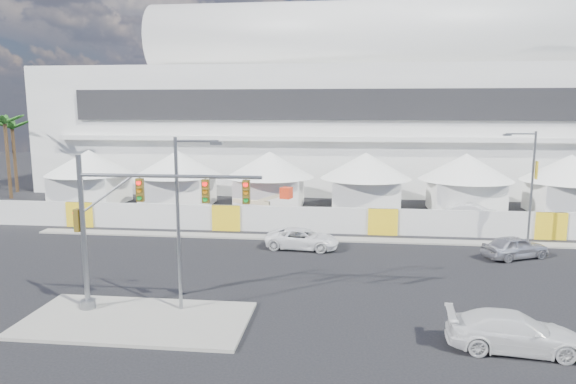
# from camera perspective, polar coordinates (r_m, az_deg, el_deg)

# --- Properties ---
(ground) EXTENTS (160.00, 160.00, 0.00)m
(ground) POSITION_cam_1_polar(r_m,az_deg,el_deg) (25.76, -1.09, -12.17)
(ground) COLOR black
(ground) RESTS_ON ground
(median_island) EXTENTS (10.00, 5.00, 0.15)m
(median_island) POSITION_cam_1_polar(r_m,az_deg,el_deg) (24.55, -16.50, -13.48)
(median_island) COLOR gray
(median_island) RESTS_ON ground
(stadium) EXTENTS (80.00, 24.80, 21.98)m
(stadium) POSITION_cam_1_polar(r_m,az_deg,el_deg) (65.50, 11.50, 9.12)
(stadium) COLOR silver
(stadium) RESTS_ON ground
(tent_row) EXTENTS (53.40, 8.40, 5.40)m
(tent_row) POSITION_cam_1_polar(r_m,az_deg,el_deg) (48.25, 3.26, 1.79)
(tent_row) COLOR white
(tent_row) RESTS_ON ground
(hoarding_fence) EXTENTS (70.00, 0.25, 2.00)m
(hoarding_fence) POSITION_cam_1_polar(r_m,az_deg,el_deg) (39.28, 10.48, -3.26)
(hoarding_fence) COLOR silver
(hoarding_fence) RESTS_ON ground
(palm_cluster) EXTENTS (10.60, 10.60, 8.55)m
(palm_cluster) POSITION_cam_1_polar(r_m,az_deg,el_deg) (64.71, -28.16, 5.94)
(palm_cluster) COLOR #47331E
(palm_cluster) RESTS_ON ground
(sedan_silver) EXTENTS (3.36, 4.62, 1.46)m
(sedan_silver) POSITION_cam_1_polar(r_m,az_deg,el_deg) (35.75, 23.92, -5.60)
(sedan_silver) COLOR #B9B9BE
(sedan_silver) RESTS_ON ground
(pickup_curb) EXTENTS (2.74, 5.13, 1.37)m
(pickup_curb) POSITION_cam_1_polar(r_m,az_deg,el_deg) (34.92, 1.60, -5.21)
(pickup_curb) COLOR white
(pickup_curb) RESTS_ON ground
(pickup_near) EXTENTS (2.50, 5.32, 1.50)m
(pickup_near) POSITION_cam_1_polar(r_m,az_deg,el_deg) (22.67, 23.83, -14.02)
(pickup_near) COLOR silver
(pickup_near) RESTS_ON ground
(lot_car_a) EXTENTS (2.87, 4.77, 1.49)m
(lot_car_a) POSITION_cam_1_polar(r_m,az_deg,el_deg) (45.87, 19.93, -2.19)
(lot_car_a) COLOR silver
(lot_car_a) RESTS_ON ground
(traffic_mast) EXTENTS (8.68, 0.70, 7.21)m
(traffic_mast) POSITION_cam_1_polar(r_m,az_deg,el_deg) (24.49, -18.02, -3.67)
(traffic_mast) COLOR slate
(traffic_mast) RESTS_ON median_island
(streetlight_median) EXTENTS (2.22, 0.22, 8.02)m
(streetlight_median) POSITION_cam_1_polar(r_m,az_deg,el_deg) (23.74, -11.66, -2.24)
(streetlight_median) COLOR slate
(streetlight_median) RESTS_ON median_island
(streetlight_curb) EXTENTS (2.34, 0.53, 7.91)m
(streetlight_curb) POSITION_cam_1_polar(r_m,az_deg,el_deg) (38.64, 25.26, 1.22)
(streetlight_curb) COLOR slate
(streetlight_curb) RESTS_ON ground
(boom_lift) EXTENTS (6.56, 2.41, 3.22)m
(boom_lift) POSITION_cam_1_polar(r_m,az_deg,el_deg) (43.06, -4.53, -2.21)
(boom_lift) COLOR #F33816
(boom_lift) RESTS_ON ground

